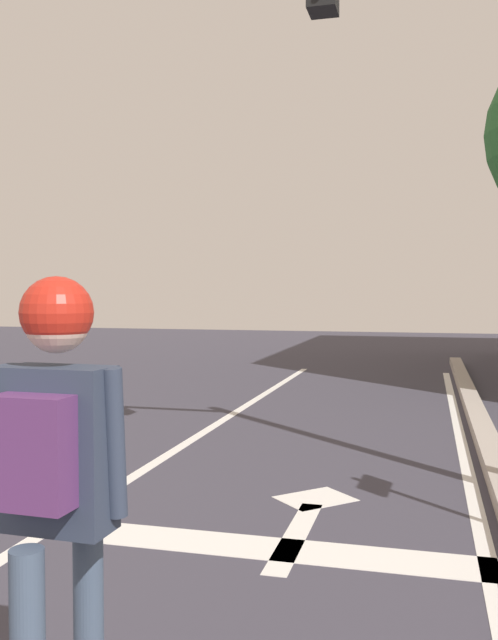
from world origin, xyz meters
TOP-DOWN VIEW (x-y plane):
  - lane_line_center at (-0.13, 6.00)m, footprint 0.12×20.00m
  - lane_line_curbside at (2.79, 6.00)m, footprint 0.12×20.00m
  - stop_bar at (1.41, 5.80)m, footprint 3.07×0.40m
  - lane_arrow_stem at (1.56, 6.08)m, footprint 0.16×1.40m
  - lane_arrow_head at (1.56, 6.93)m, footprint 0.71×0.71m
  - skater at (1.22, 3.57)m, footprint 0.46×0.61m
  - traffic_signal_mast at (2.60, 7.30)m, footprint 3.77×0.34m

SIDE VIEW (x-z plane):
  - lane_line_center at x=-0.13m, z-range 0.00..0.01m
  - lane_line_curbside at x=2.79m, z-range 0.00..0.01m
  - stop_bar at x=1.41m, z-range 0.00..0.01m
  - lane_arrow_stem at x=1.56m, z-range 0.00..0.01m
  - lane_arrow_head at x=1.56m, z-range 0.00..0.01m
  - skater at x=1.22m, z-range 0.29..1.93m
  - traffic_signal_mast at x=2.60m, z-range 0.86..5.87m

